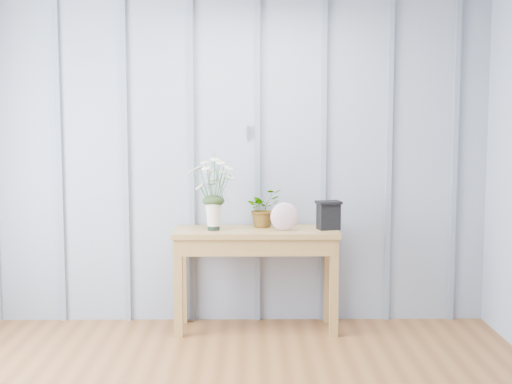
{
  "coord_description": "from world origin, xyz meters",
  "views": [
    {
      "loc": [
        0.18,
        -3.16,
        1.58
      ],
      "look_at": [
        0.24,
        1.94,
        1.03
      ],
      "focal_mm": 50.0,
      "sensor_mm": 36.0,
      "label": 1
    }
  ],
  "objects_px": {
    "daisy_vase": "(213,182)",
    "felt_disc_vessel": "(285,217)",
    "sideboard": "(256,245)",
    "carved_box": "(328,215)"
  },
  "relations": [
    {
      "from": "sideboard",
      "to": "daisy_vase",
      "type": "xyz_separation_m",
      "value": [
        -0.31,
        -0.04,
        0.46
      ]
    },
    {
      "from": "carved_box",
      "to": "daisy_vase",
      "type": "bearing_deg",
      "value": -178.23
    },
    {
      "from": "sideboard",
      "to": "felt_disc_vessel",
      "type": "relative_size",
      "value": 5.82
    },
    {
      "from": "daisy_vase",
      "to": "carved_box",
      "type": "height_order",
      "value": "daisy_vase"
    },
    {
      "from": "carved_box",
      "to": "felt_disc_vessel",
      "type": "bearing_deg",
      "value": -169.39
    },
    {
      "from": "sideboard",
      "to": "felt_disc_vessel",
      "type": "bearing_deg",
      "value": -19.06
    },
    {
      "from": "daisy_vase",
      "to": "felt_disc_vessel",
      "type": "bearing_deg",
      "value": -3.86
    },
    {
      "from": "daisy_vase",
      "to": "carved_box",
      "type": "bearing_deg",
      "value": 1.77
    },
    {
      "from": "daisy_vase",
      "to": "felt_disc_vessel",
      "type": "height_order",
      "value": "daisy_vase"
    },
    {
      "from": "sideboard",
      "to": "felt_disc_vessel",
      "type": "height_order",
      "value": "felt_disc_vessel"
    }
  ]
}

